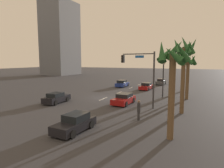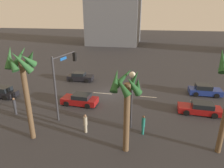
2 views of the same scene
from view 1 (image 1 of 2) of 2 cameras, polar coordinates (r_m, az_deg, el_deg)
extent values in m
plane|color=#333338|center=(29.03, -1.90, -4.11)|extent=(220.00, 220.00, 0.00)
cube|color=silver|center=(45.69, 8.07, -0.10)|extent=(2.54, 0.14, 0.01)
cube|color=silver|center=(39.75, 5.55, -1.12)|extent=(2.28, 0.14, 0.01)
cube|color=silver|center=(33.86, 2.10, -2.50)|extent=(2.13, 0.14, 0.01)
cube|color=silver|center=(28.34, -2.60, -4.37)|extent=(2.60, 0.14, 0.01)
cube|color=maroon|center=(25.08, 3.45, -4.72)|extent=(4.27, 1.98, 0.69)
cube|color=black|center=(25.20, 3.68, -3.31)|extent=(2.07, 1.68, 0.48)
cylinder|color=black|center=(23.62, 4.15, -5.91)|extent=(0.65, 0.24, 0.64)
cylinder|color=black|center=(24.30, 0.36, -5.52)|extent=(0.65, 0.24, 0.64)
cylinder|color=black|center=(26.00, 6.32, -4.74)|extent=(0.65, 0.24, 0.64)
cylinder|color=black|center=(26.62, 2.82, -4.43)|extent=(0.65, 0.24, 0.64)
cube|color=black|center=(15.94, -10.99, -11.75)|extent=(4.00, 1.87, 0.67)
cube|color=black|center=(15.93, -10.52, -9.43)|extent=(1.95, 1.57, 0.55)
cylinder|color=black|center=(14.64, -11.51, -14.22)|extent=(0.65, 0.25, 0.64)
cylinder|color=black|center=(15.62, -16.13, -12.98)|extent=(0.65, 0.25, 0.64)
cylinder|color=black|center=(16.49, -6.12, -11.67)|extent=(0.65, 0.25, 0.64)
cylinder|color=black|center=(17.36, -10.54, -10.78)|extent=(0.65, 0.25, 0.64)
cube|color=maroon|center=(37.93, 10.03, -0.88)|extent=(4.51, 1.90, 0.62)
cube|color=black|center=(38.12, 10.16, 0.01)|extent=(2.19, 1.61, 0.51)
cylinder|color=black|center=(36.42, 10.65, -1.45)|extent=(0.65, 0.24, 0.64)
cylinder|color=black|center=(36.89, 8.20, -1.30)|extent=(0.65, 0.24, 0.64)
cylinder|color=black|center=(39.06, 11.74, -0.91)|extent=(0.65, 0.24, 0.64)
cylinder|color=black|center=(39.49, 9.45, -0.77)|extent=(0.65, 0.24, 0.64)
cube|color=black|center=(26.74, -15.93, -4.19)|extent=(4.12, 1.88, 0.73)
cube|color=black|center=(26.44, -16.29, -3.00)|extent=(2.01, 1.58, 0.46)
cylinder|color=black|center=(28.23, -15.65, -4.03)|extent=(0.65, 0.25, 0.64)
cylinder|color=black|center=(27.31, -12.98, -4.31)|extent=(0.65, 0.25, 0.64)
cylinder|color=black|center=(26.32, -18.96, -4.94)|extent=(0.65, 0.25, 0.64)
cylinder|color=black|center=(25.33, -16.20, -5.29)|extent=(0.65, 0.25, 0.64)
cube|color=#474C51|center=(46.30, 14.14, 0.48)|extent=(4.00, 1.80, 0.71)
cube|color=black|center=(46.47, 14.23, 1.22)|extent=(1.94, 1.54, 0.46)
cylinder|color=black|center=(44.98, 14.79, 0.03)|extent=(0.65, 0.24, 0.64)
cylinder|color=black|center=(45.31, 12.84, 0.13)|extent=(0.65, 0.24, 0.64)
cylinder|color=black|center=(47.37, 15.38, 0.35)|extent=(0.65, 0.24, 0.64)
cylinder|color=black|center=(47.68, 13.52, 0.45)|extent=(0.65, 0.24, 0.64)
cube|color=navy|center=(41.33, 3.05, -0.08)|extent=(4.09, 1.87, 0.71)
cube|color=black|center=(41.03, 2.93, 0.76)|extent=(1.97, 1.63, 0.56)
cylinder|color=black|center=(42.83, 2.56, -0.09)|extent=(0.64, 0.23, 0.64)
cylinder|color=black|center=(42.25, 4.74, -0.20)|extent=(0.64, 0.23, 0.64)
cylinder|color=black|center=(40.50, 1.28, -0.49)|extent=(0.64, 0.23, 0.64)
cylinder|color=black|center=(39.89, 3.57, -0.62)|extent=(0.64, 0.23, 0.64)
cylinder|color=#38383D|center=(22.75, 12.14, 1.04)|extent=(0.20, 0.20, 6.58)
cylinder|color=#38383D|center=(23.40, 7.64, 8.75)|extent=(0.66, 4.00, 0.12)
cube|color=black|center=(24.29, 3.26, 7.37)|extent=(0.36, 0.36, 0.95)
sphere|color=red|center=(24.38, 2.89, 8.07)|extent=(0.20, 0.20, 0.20)
sphere|color=#392605|center=(24.38, 2.88, 7.36)|extent=(0.20, 0.20, 0.20)
sphere|color=black|center=(24.38, 2.88, 6.66)|extent=(0.20, 0.20, 0.20)
cube|color=#1959B2|center=(23.31, 8.08, 7.96)|extent=(0.19, 1.10, 0.28)
cylinder|color=#2D2D33|center=(30.05, 14.75, 0.83)|extent=(0.18, 0.18, 4.97)
sphere|color=#F2EACC|center=(29.89, 14.92, 6.11)|extent=(0.56, 0.56, 0.56)
cylinder|color=#333338|center=(18.53, 7.82, -9.32)|extent=(0.26, 0.26, 0.80)
cylinder|color=#333338|center=(18.31, 7.86, -6.80)|extent=(0.34, 0.34, 0.87)
sphere|color=#8C664C|center=(18.19, 7.89, -5.10)|extent=(0.24, 0.24, 0.24)
cylinder|color=#B2A58C|center=(26.31, 16.77, -4.72)|extent=(0.34, 0.34, 0.76)
cylinder|color=#B2A58C|center=(26.16, 16.84, -3.01)|extent=(0.45, 0.45, 0.83)
sphere|color=#8C664C|center=(26.08, 16.88, -1.87)|extent=(0.23, 0.23, 0.23)
cylinder|color=#1E7266|center=(31.40, 16.63, -2.83)|extent=(0.33, 0.33, 0.78)
cylinder|color=#1E7266|center=(31.27, 16.68, -1.35)|extent=(0.44, 0.44, 0.85)
sphere|color=brown|center=(31.20, 16.72, -0.37)|extent=(0.23, 0.23, 0.23)
cylinder|color=brown|center=(21.49, 20.08, 0.87)|extent=(0.43, 0.43, 6.91)
cone|color=#2D6633|center=(20.57, 20.77, 10.79)|extent=(0.78, 1.35, 1.82)
cone|color=#2D6633|center=(21.08, 22.14, 10.00)|extent=(1.36, 1.05, 1.48)
cone|color=#2D6633|center=(21.96, 22.53, 10.07)|extent=(1.56, 1.39, 1.84)
cone|color=#2D6633|center=(22.10, 20.92, 10.19)|extent=(0.80, 1.50, 1.32)
cone|color=#2D6633|center=(21.91, 18.84, 10.49)|extent=(1.58, 1.30, 1.46)
cone|color=#2D6633|center=(20.92, 18.56, 10.58)|extent=(1.46, 1.37, 1.75)
cylinder|color=brown|center=(36.78, 19.94, 3.44)|extent=(0.41, 0.41, 7.16)
cone|color=#235628|center=(35.88, 20.00, 9.26)|extent=(0.65, 1.60, 1.73)
cone|color=#235628|center=(36.42, 21.50, 9.04)|extent=(1.64, 1.02, 1.77)
cone|color=#235628|center=(37.34, 20.99, 9.04)|extent=(1.18, 1.29, 1.63)
cone|color=#235628|center=(37.63, 19.62, 9.28)|extent=(1.14, 1.49, 1.91)
cone|color=#235628|center=(36.72, 18.74, 8.96)|extent=(1.50, 0.73, 1.84)
cylinder|color=brown|center=(14.14, 17.06, -3.80)|extent=(0.45, 0.45, 6.02)
cone|color=#235628|center=(13.28, 17.57, 8.31)|extent=(0.74, 1.39, 1.24)
cone|color=#235628|center=(13.42, 19.83, 8.93)|extent=(1.45, 1.28, 1.47)
cone|color=#235628|center=(14.34, 20.92, 8.55)|extent=(1.70, 1.37, 1.77)
cone|color=#235628|center=(14.58, 17.41, 9.08)|extent=(0.74, 1.19, 1.44)
cone|color=#235628|center=(14.39, 15.48, 8.40)|extent=(1.46, 1.28, 1.34)
cone|color=#235628|center=(13.75, 14.42, 9.28)|extent=(1.24, 0.91, 1.62)
cylinder|color=brown|center=(29.68, 21.25, 1.16)|extent=(0.47, 0.47, 5.64)
cone|color=#235628|center=(28.68, 21.34, 6.91)|extent=(0.63, 1.61, 1.66)
cone|color=#235628|center=(29.25, 22.86, 6.57)|extent=(1.49, 1.02, 1.53)
cone|color=#235628|center=(29.99, 22.69, 6.68)|extent=(1.41, 1.27, 1.55)
cone|color=#235628|center=(30.24, 21.36, 6.45)|extent=(0.73, 1.31, 1.48)
cone|color=#235628|center=(29.95, 20.21, 6.79)|extent=(1.29, 1.04, 1.64)
cone|color=#235628|center=(29.19, 19.98, 6.99)|extent=(1.69, 1.27, 1.60)
cube|color=slate|center=(79.65, -14.90, 12.69)|extent=(12.87, 10.66, 27.67)
camera|label=2|loc=(33.43, 45.35, 13.00)|focal=31.53mm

